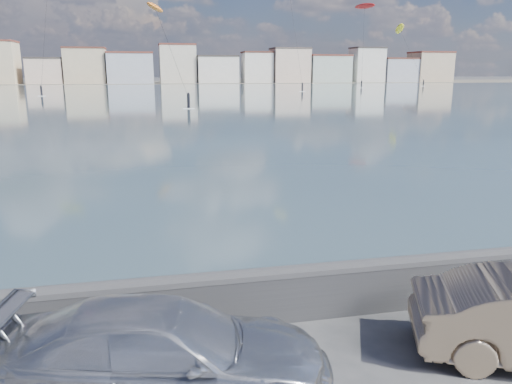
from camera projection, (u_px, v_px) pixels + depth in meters
bay_water at (152, 96)px, 93.53m from camera, size 500.00×177.00×0.00m
far_shore_strip at (148, 82)px, 196.52m from camera, size 500.00×60.00×0.00m
seawall at (218, 297)px, 9.10m from camera, size 400.00×0.36×1.08m
far_buildings at (151, 66)px, 182.07m from camera, size 240.79×13.26×14.60m
car_silver at (164, 353)px, 7.09m from camera, size 5.10×2.85×1.40m
kitesurfer_2 at (400, 29)px, 156.47m from camera, size 6.70×16.70×19.30m
kitesurfer_13 at (365, 7)px, 137.04m from camera, size 5.96×12.06×22.71m
kitesurfer_14 at (156, 9)px, 69.93m from camera, size 5.68×17.25×14.10m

